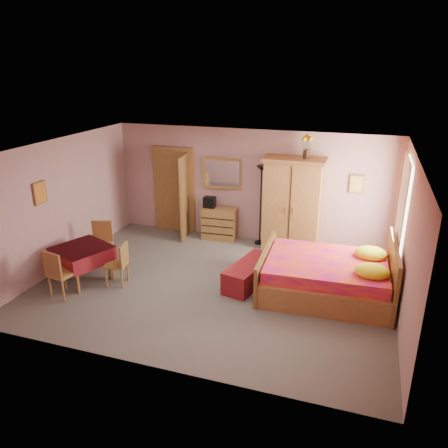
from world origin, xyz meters
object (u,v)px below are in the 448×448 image
(sunflower_vase, at_px, (307,146))
(chair_south, at_px, (62,273))
(chest_of_drawers, at_px, (220,223))
(chair_west, at_px, (52,253))
(dining_table, at_px, (84,264))
(chair_north, at_px, (101,245))
(chair_east, at_px, (116,264))
(floor_lamp, at_px, (261,206))
(wardrobe, at_px, (292,205))
(wall_mirror, at_px, (222,174))
(bed, at_px, (326,266))
(stereo, at_px, (210,202))
(bench, at_px, (249,273))

(sunflower_vase, height_order, chair_south, sunflower_vase)
(chest_of_drawers, height_order, chair_west, chair_west)
(chest_of_drawers, bearing_deg, dining_table, -126.15)
(chair_north, xyz_separation_m, chair_east, (0.72, -0.60, -0.05))
(floor_lamp, xyz_separation_m, wardrobe, (0.73, -0.07, 0.12))
(sunflower_vase, bearing_deg, wardrobe, -179.40)
(wall_mirror, bearing_deg, wardrobe, -13.67)
(sunflower_vase, xyz_separation_m, bed, (0.73, -1.84, -1.80))
(wardrobe, xyz_separation_m, chair_north, (-3.55, -2.11, -0.58))
(stereo, height_order, chair_east, stereo)
(stereo, height_order, wardrobe, wardrobe)
(chair_north, xyz_separation_m, chair_west, (-0.72, -0.61, -0.01))
(dining_table, bearing_deg, chair_north, 92.70)
(wardrobe, relative_size, dining_table, 2.23)
(chair_south, height_order, chair_east, chair_south)
(wardrobe, relative_size, bed, 0.90)
(sunflower_vase, xyz_separation_m, bench, (-0.67, -1.93, -2.12))
(wall_mirror, height_order, floor_lamp, wall_mirror)
(chest_of_drawers, xyz_separation_m, chair_north, (-1.84, -2.17, 0.08))
(chest_of_drawers, xyz_separation_m, stereo, (-0.24, -0.01, 0.51))
(floor_lamp, height_order, sunflower_vase, sunflower_vase)
(chest_of_drawers, xyz_separation_m, wall_mirror, (0.00, 0.21, 1.17))
(dining_table, relative_size, chair_south, 1.02)
(wall_mirror, bearing_deg, sunflower_vase, -12.54)
(chest_of_drawers, distance_m, chair_south, 3.90)
(chest_of_drawers, distance_m, wall_mirror, 1.19)
(chest_of_drawers, relative_size, chair_north, 0.88)
(floor_lamp, xyz_separation_m, chair_south, (-2.76, -3.48, -0.46))
(chair_south, bearing_deg, chair_north, 103.22)
(chair_west, bearing_deg, bed, 93.10)
(chest_of_drawers, height_order, dining_table, chest_of_drawers)
(chest_of_drawers, relative_size, floor_lamp, 0.44)
(sunflower_vase, bearing_deg, chair_west, -148.76)
(stereo, bearing_deg, chair_south, -114.05)
(chest_of_drawers, height_order, chair_north, chair_north)
(sunflower_vase, bearing_deg, stereo, 178.87)
(floor_lamp, relative_size, dining_table, 1.97)
(bench, distance_m, dining_table, 3.20)
(dining_table, bearing_deg, wardrobe, 38.21)
(bench, relative_size, chair_south, 1.43)
(chair_north, distance_m, chair_west, 0.94)
(wardrobe, xyz_separation_m, bed, (0.97, -1.83, -0.50))
(dining_table, distance_m, chair_south, 0.65)
(floor_lamp, xyz_separation_m, chair_north, (-2.82, -2.19, -0.46))
(chair_west, bearing_deg, chest_of_drawers, 130.87)
(stereo, relative_size, floor_lamp, 0.15)
(chair_north, bearing_deg, dining_table, 75.81)
(chest_of_drawers, relative_size, dining_table, 0.87)
(bed, bearing_deg, chair_east, -169.48)
(wall_mirror, bearing_deg, bed, -42.91)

